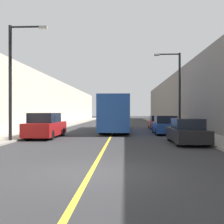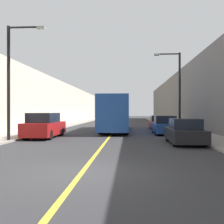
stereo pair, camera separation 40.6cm
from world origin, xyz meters
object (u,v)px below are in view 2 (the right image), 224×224
object	(u,v)px
car_right_near	(185,132)
car_right_far	(159,123)
parked_suv_left	(44,126)
street_lamp_left	(12,75)
car_right_mid	(165,126)
street_lamp_right	(177,86)
bus	(116,113)

from	to	relation	value
car_right_near	car_right_far	world-z (taller)	car_right_near
parked_suv_left	car_right_near	xyz separation A→B (m)	(9.47, -3.01, -0.17)
street_lamp_left	parked_suv_left	bearing A→B (deg)	66.95
car_right_mid	street_lamp_left	bearing A→B (deg)	-148.69
street_lamp_right	car_right_near	bearing A→B (deg)	-97.45
parked_suv_left	car_right_near	bearing A→B (deg)	-17.66
car_right_mid	street_lamp_right	world-z (taller)	street_lamp_right
car_right_mid	car_right_near	bearing A→B (deg)	-87.42
parked_suv_left	street_lamp_left	bearing A→B (deg)	-113.05
car_right_near	street_lamp_right	size ratio (longest dim) A/B	0.60
car_right_mid	street_lamp_left	size ratio (longest dim) A/B	0.60
car_right_near	car_right_far	bearing A→B (deg)	90.26
car_right_mid	car_right_far	bearing A→B (deg)	87.97
street_lamp_left	street_lamp_right	size ratio (longest dim) A/B	1.00
street_lamp_left	street_lamp_right	world-z (taller)	street_lamp_left
car_right_near	bus	bearing A→B (deg)	114.54
parked_suv_left	car_right_near	size ratio (longest dim) A/B	1.14
parked_suv_left	street_lamp_right	bearing A→B (deg)	27.39
parked_suv_left	street_lamp_right	world-z (taller)	street_lamp_right
car_right_near	street_lamp_left	size ratio (longest dim) A/B	0.60
car_right_mid	car_right_far	world-z (taller)	car_right_mid
bus	parked_suv_left	distance (m)	8.61
car_right_mid	parked_suv_left	bearing A→B (deg)	-158.96
car_right_far	street_lamp_left	world-z (taller)	street_lamp_left
car_right_near	car_right_far	xyz separation A→B (m)	(-0.06, 13.20, -0.01)
bus	street_lamp_right	bearing A→B (deg)	-15.21
car_right_mid	car_right_far	distance (m)	6.66
car_right_far	street_lamp_right	world-z (taller)	street_lamp_right
car_right_far	street_lamp_right	bearing A→B (deg)	-76.04
car_right_near	street_lamp_left	distance (m)	11.22
bus	car_right_far	bearing A→B (deg)	34.89
bus	parked_suv_left	xyz separation A→B (m)	(-4.88, -7.03, -0.91)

